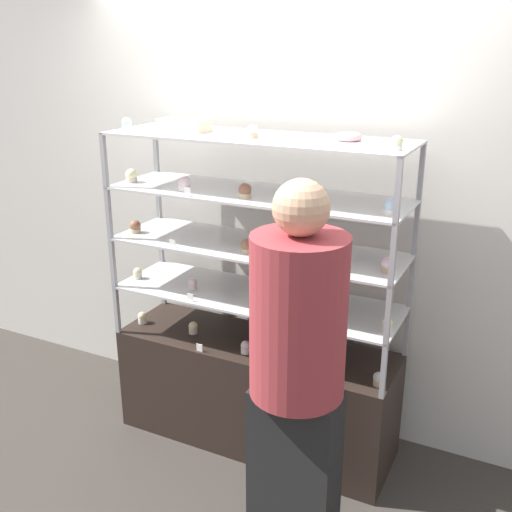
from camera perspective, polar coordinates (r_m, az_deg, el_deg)
ground_plane at (r=3.71m, az=0.00°, el=-16.85°), size 20.00×20.00×0.00m
back_wall at (r=3.46m, az=2.87°, el=4.42°), size 8.00×0.05×2.60m
display_base at (r=3.53m, az=0.00°, el=-12.76°), size 1.58×0.49×0.62m
display_riser_lower at (r=3.26m, az=0.00°, el=-4.05°), size 1.58×0.49×0.29m
display_riser_middle at (r=3.16m, az=0.00°, el=0.72°), size 1.58×0.49×0.29m
display_riser_upper at (r=3.08m, az=0.00°, el=5.78°), size 1.58×0.49×0.29m
display_riser_top at (r=3.02m, az=0.00°, el=11.06°), size 1.58×0.49×0.29m
layer_cake_centerpiece at (r=3.17m, az=1.91°, el=-3.25°), size 0.16×0.16×0.12m
sheet_cake_frosted at (r=3.22m, az=-6.83°, el=12.28°), size 0.26×0.15×0.06m
cupcake_0 at (r=3.66m, az=-10.77°, el=-5.79°), size 0.05×0.05×0.07m
cupcake_1 at (r=3.49m, az=-6.01°, el=-6.81°), size 0.05×0.05×0.07m
cupcake_2 at (r=3.26m, az=-0.96°, el=-8.69°), size 0.05×0.05×0.07m
cupcake_3 at (r=3.17m, az=5.59°, el=-9.62°), size 0.05×0.05×0.07m
cupcake_4 at (r=3.04m, az=11.58°, el=-11.40°), size 0.05×0.05×0.07m
price_tag_0 at (r=3.30m, az=-5.40°, el=-8.69°), size 0.04×0.00×0.04m
cupcake_5 at (r=3.55m, az=-11.21°, el=-1.63°), size 0.05×0.05×0.07m
cupcake_6 at (r=3.35m, az=-6.07°, el=-2.66°), size 0.05×0.05×0.07m
cupcake_7 at (r=3.03m, az=5.71°, el=-5.09°), size 0.05×0.05×0.07m
cupcake_8 at (r=2.92m, az=12.43°, el=-6.42°), size 0.05×0.05×0.07m
price_tag_1 at (r=3.20m, az=-6.28°, el=-3.96°), size 0.04×0.00×0.04m
cupcake_9 at (r=3.44m, az=-11.42°, el=2.74°), size 0.06×0.06×0.07m
cupcake_10 at (r=3.04m, az=-0.88°, el=0.93°), size 0.06×0.06×0.07m
cupcake_11 at (r=2.85m, az=12.43°, el=-0.83°), size 0.06×0.06×0.07m
price_tag_2 at (r=3.15m, az=-7.97°, el=1.16°), size 0.04×0.00×0.04m
cupcake_12 at (r=3.38m, az=-11.78°, el=7.47°), size 0.07×0.07×0.07m
cupcake_13 at (r=3.13m, az=-6.84°, el=6.81°), size 0.07×0.07×0.07m
cupcake_14 at (r=2.96m, az=-1.03°, el=6.21°), size 0.07×0.07×0.07m
cupcake_15 at (r=2.83m, az=5.44°, el=5.53°), size 0.07×0.07×0.07m
cupcake_16 at (r=2.72m, az=12.72°, el=4.57°), size 0.07×0.07×0.07m
price_tag_3 at (r=3.01m, az=-6.55°, el=6.07°), size 0.04×0.00×0.04m
cupcake_17 at (r=3.33m, az=-12.21°, el=12.21°), size 0.05×0.05×0.06m
cupcake_18 at (r=2.96m, az=-0.31°, el=11.77°), size 0.05×0.05×0.06m
cupcake_19 at (r=2.66m, az=13.26°, el=10.42°), size 0.05×0.05×0.06m
price_tag_4 at (r=2.81m, az=-1.46°, el=11.17°), size 0.04×0.00×0.04m
donut_glazed at (r=2.91m, az=8.79°, el=11.16°), size 0.13×0.13×0.03m
customer_figure at (r=2.56m, az=3.93°, el=-10.47°), size 0.40×0.40×1.72m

